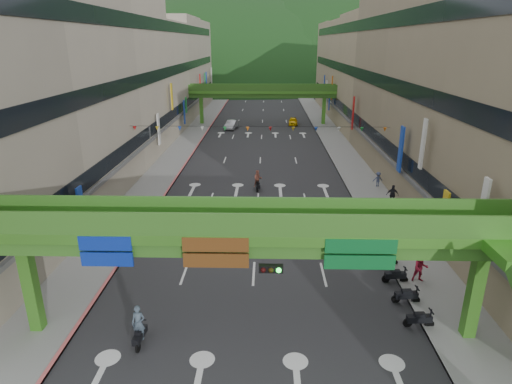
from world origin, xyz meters
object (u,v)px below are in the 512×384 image
overpass_near (270,248)px  scooter_rider_mid (258,180)px  pedestrian_red (420,270)px  car_yellow (293,121)px  scooter_rider_near (139,327)px  car_silver (232,125)px

overpass_near → scooter_rider_mid: 23.46m
scooter_rider_mid → pedestrian_red: size_ratio=1.13×
overpass_near → scooter_rider_mid: overpass_near is taller
car_yellow → pedestrian_red: size_ratio=2.12×
scooter_rider_mid → pedestrian_red: (10.37, -17.34, -0.16)m
car_yellow → pedestrian_red: 53.46m
scooter_rider_near → pedestrian_red: size_ratio=1.17×
overpass_near → pedestrian_red: size_ratio=15.08×
overpass_near → scooter_rider_mid: (-1.01, 23.08, -4.11)m
scooter_rider_mid → car_silver: 32.33m
pedestrian_red → scooter_rider_near: bearing=-156.1°
scooter_rider_mid → pedestrian_red: 20.21m
overpass_near → scooter_rider_near: (-6.35, -0.35, -4.17)m
scooter_rider_near → pedestrian_red: scooter_rider_near is taller
scooter_rider_near → car_yellow: bearing=79.6°
scooter_rider_near → scooter_rider_mid: bearing=77.2°
car_yellow → pedestrian_red: (4.78, -53.25, 0.26)m
scooter_rider_near → pedestrian_red: (15.71, 6.08, -0.10)m
scooter_rider_mid → car_yellow: bearing=81.2°
overpass_near → car_silver: overpass_near is taller
car_silver → car_yellow: 11.45m
overpass_near → car_yellow: 59.34m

